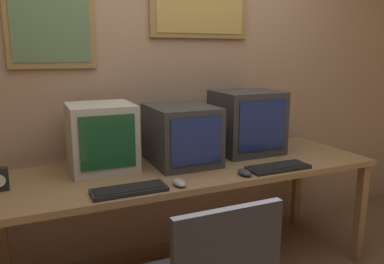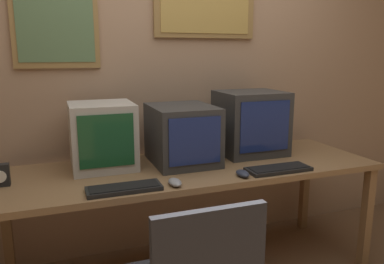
{
  "view_description": "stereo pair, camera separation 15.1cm",
  "coord_description": "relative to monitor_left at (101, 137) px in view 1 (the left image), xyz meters",
  "views": [
    {
      "loc": [
        -0.91,
        -1.38,
        1.44
      ],
      "look_at": [
        0.0,
        0.68,
        0.97
      ],
      "focal_mm": 35.0,
      "sensor_mm": 36.0,
      "label": 1
    },
    {
      "loc": [
        -0.77,
        -1.43,
        1.44
      ],
      "look_at": [
        0.0,
        0.68,
        0.97
      ],
      "focal_mm": 35.0,
      "sensor_mm": 36.0,
      "label": 2
    }
  ],
  "objects": [
    {
      "name": "wall_back",
      "position": [
        0.52,
        0.33,
        0.36
      ],
      "size": [
        8.0,
        0.08,
        2.6
      ],
      "color": "tan",
      "rests_on": "ground_plane"
    },
    {
      "name": "keyboard_side",
      "position": [
        0.97,
        -0.44,
        -0.19
      ],
      "size": [
        0.39,
        0.15,
        0.03
      ],
      "color": "black",
      "rests_on": "desk"
    },
    {
      "name": "mouse_far_corner",
      "position": [
        0.72,
        -0.46,
        -0.18
      ],
      "size": [
        0.06,
        0.11,
        0.04
      ],
      "color": "#282D3D",
      "rests_on": "desk"
    },
    {
      "name": "keyboard_main",
      "position": [
        0.05,
        -0.45,
        -0.19
      ],
      "size": [
        0.38,
        0.14,
        0.03
      ],
      "color": "black",
      "rests_on": "desk"
    },
    {
      "name": "monitor_center",
      "position": [
        0.49,
        -0.06,
        -0.02
      ],
      "size": [
        0.39,
        0.48,
        0.37
      ],
      "color": "#333333",
      "rests_on": "desk"
    },
    {
      "name": "mouse_near_keyboard",
      "position": [
        0.31,
        -0.47,
        -0.18
      ],
      "size": [
        0.07,
        0.12,
        0.04
      ],
      "color": "gray",
      "rests_on": "desk"
    },
    {
      "name": "monitor_right",
      "position": [
        1.01,
        -0.01,
        0.02
      ],
      "size": [
        0.43,
        0.4,
        0.43
      ],
      "color": "#333333",
      "rests_on": "desk"
    },
    {
      "name": "desk",
      "position": [
        0.52,
        -0.17,
        -0.26
      ],
      "size": [
        2.33,
        0.76,
        0.75
      ],
      "color": "olive",
      "rests_on": "ground_plane"
    },
    {
      "name": "monitor_left",
      "position": [
        0.0,
        0.0,
        0.0
      ],
      "size": [
        0.38,
        0.39,
        0.4
      ],
      "color": "#B7B2A8",
      "rests_on": "desk"
    }
  ]
}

